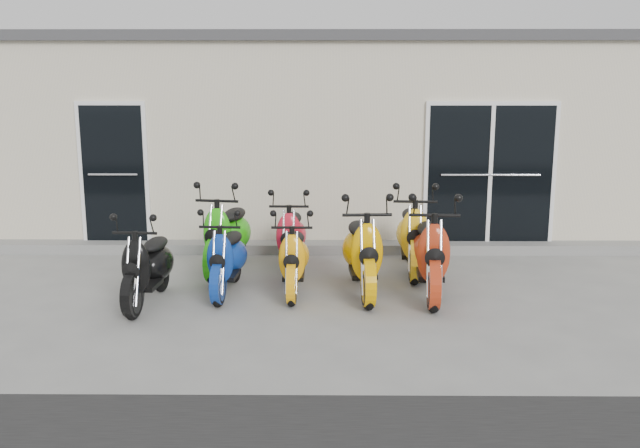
{
  "coord_description": "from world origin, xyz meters",
  "views": [
    {
      "loc": [
        0.08,
        -8.72,
        2.75
      ],
      "look_at": [
        0.0,
        0.6,
        0.75
      ],
      "focal_mm": 40.0,
      "sensor_mm": 36.0,
      "label": 1
    }
  ],
  "objects_px": {
    "scooter_front_blue": "(227,249)",
    "scooter_back_yellow": "(413,226)",
    "scooter_front_black": "(147,256)",
    "scooter_back_green": "(227,225)",
    "scooter_front_orange_a": "(294,249)",
    "scooter_back_red": "(291,228)",
    "scooter_front_orange_b": "(363,241)",
    "scooter_front_red": "(431,242)"
  },
  "relations": [
    {
      "from": "scooter_back_green",
      "to": "scooter_front_orange_a",
      "type": "bearing_deg",
      "value": -36.04
    },
    {
      "from": "scooter_front_black",
      "to": "scooter_front_orange_b",
      "type": "height_order",
      "value": "scooter_front_orange_b"
    },
    {
      "from": "scooter_front_orange_a",
      "to": "scooter_front_red",
      "type": "height_order",
      "value": "scooter_front_red"
    },
    {
      "from": "scooter_back_red",
      "to": "scooter_front_orange_b",
      "type": "bearing_deg",
      "value": -47.32
    },
    {
      "from": "scooter_front_orange_a",
      "to": "scooter_back_green",
      "type": "relative_size",
      "value": 0.85
    },
    {
      "from": "scooter_back_green",
      "to": "scooter_back_red",
      "type": "relative_size",
      "value": 1.09
    },
    {
      "from": "scooter_front_blue",
      "to": "scooter_back_red",
      "type": "distance_m",
      "value": 1.3
    },
    {
      "from": "scooter_back_red",
      "to": "scooter_front_blue",
      "type": "bearing_deg",
      "value": -124.44
    },
    {
      "from": "scooter_front_blue",
      "to": "scooter_back_yellow",
      "type": "distance_m",
      "value": 2.64
    },
    {
      "from": "scooter_front_black",
      "to": "scooter_back_green",
      "type": "bearing_deg",
      "value": 66.39
    },
    {
      "from": "scooter_front_red",
      "to": "scooter_back_green",
      "type": "bearing_deg",
      "value": 162.19
    },
    {
      "from": "scooter_back_yellow",
      "to": "scooter_front_red",
      "type": "bearing_deg",
      "value": -81.1
    },
    {
      "from": "scooter_front_orange_b",
      "to": "scooter_front_blue",
      "type": "bearing_deg",
      "value": 176.56
    },
    {
      "from": "scooter_front_orange_a",
      "to": "scooter_back_green",
      "type": "xyz_separation_m",
      "value": [
        -0.97,
        0.96,
        0.1
      ]
    },
    {
      "from": "scooter_front_blue",
      "to": "scooter_front_orange_b",
      "type": "bearing_deg",
      "value": 4.07
    },
    {
      "from": "scooter_back_green",
      "to": "scooter_back_yellow",
      "type": "relative_size",
      "value": 1.01
    },
    {
      "from": "scooter_front_black",
      "to": "scooter_front_blue",
      "type": "relative_size",
      "value": 1.03
    },
    {
      "from": "scooter_front_red",
      "to": "scooter_front_orange_a",
      "type": "bearing_deg",
      "value": -179.55
    },
    {
      "from": "scooter_front_black",
      "to": "scooter_back_red",
      "type": "xyz_separation_m",
      "value": [
        1.65,
        1.5,
        0.02
      ]
    },
    {
      "from": "scooter_front_red",
      "to": "scooter_back_green",
      "type": "xyz_separation_m",
      "value": [
        -2.67,
        1.06,
        -0.02
      ]
    },
    {
      "from": "scooter_back_yellow",
      "to": "scooter_front_black",
      "type": "bearing_deg",
      "value": -152.88
    },
    {
      "from": "scooter_front_orange_b",
      "to": "scooter_front_orange_a",
      "type": "bearing_deg",
      "value": 175.0
    },
    {
      "from": "scooter_front_black",
      "to": "scooter_front_orange_b",
      "type": "bearing_deg",
      "value": 14.13
    },
    {
      "from": "scooter_back_green",
      "to": "scooter_back_red",
      "type": "xyz_separation_m",
      "value": [
        0.89,
        0.08,
        -0.06
      ]
    },
    {
      "from": "scooter_front_black",
      "to": "scooter_front_orange_a",
      "type": "bearing_deg",
      "value": 19.44
    },
    {
      "from": "scooter_front_orange_b",
      "to": "scooter_back_red",
      "type": "height_order",
      "value": "scooter_front_orange_b"
    },
    {
      "from": "scooter_back_green",
      "to": "scooter_front_red",
      "type": "bearing_deg",
      "value": -13.04
    },
    {
      "from": "scooter_back_red",
      "to": "scooter_back_yellow",
      "type": "height_order",
      "value": "scooter_back_yellow"
    },
    {
      "from": "scooter_front_black",
      "to": "scooter_back_red",
      "type": "bearing_deg",
      "value": 46.84
    },
    {
      "from": "scooter_front_black",
      "to": "scooter_back_yellow",
      "type": "bearing_deg",
      "value": 27.65
    },
    {
      "from": "scooter_front_blue",
      "to": "scooter_front_red",
      "type": "relative_size",
      "value": 0.84
    },
    {
      "from": "scooter_front_blue",
      "to": "scooter_front_orange_a",
      "type": "relative_size",
      "value": 1.01
    },
    {
      "from": "scooter_front_orange_a",
      "to": "scooter_front_red",
      "type": "distance_m",
      "value": 1.71
    },
    {
      "from": "scooter_front_blue",
      "to": "scooter_front_red",
      "type": "xyz_separation_m",
      "value": [
        2.54,
        -0.08,
        0.11
      ]
    },
    {
      "from": "scooter_front_red",
      "to": "scooter_back_green",
      "type": "relative_size",
      "value": 1.03
    },
    {
      "from": "scooter_front_blue",
      "to": "scooter_front_orange_a",
      "type": "bearing_deg",
      "value": 5.67
    },
    {
      "from": "scooter_front_orange_b",
      "to": "scooter_front_red",
      "type": "height_order",
      "value": "scooter_front_red"
    },
    {
      "from": "scooter_front_black",
      "to": "scooter_back_green",
      "type": "xyz_separation_m",
      "value": [
        0.76,
        1.42,
        0.07
      ]
    },
    {
      "from": "scooter_front_blue",
      "to": "scooter_back_yellow",
      "type": "bearing_deg",
      "value": 26.02
    },
    {
      "from": "scooter_back_red",
      "to": "scooter_back_yellow",
      "type": "bearing_deg",
      "value": -1.58
    },
    {
      "from": "scooter_front_orange_a",
      "to": "scooter_back_yellow",
      "type": "xyz_separation_m",
      "value": [
        1.61,
        0.97,
        0.09
      ]
    },
    {
      "from": "scooter_back_red",
      "to": "scooter_back_yellow",
      "type": "distance_m",
      "value": 1.69
    }
  ]
}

